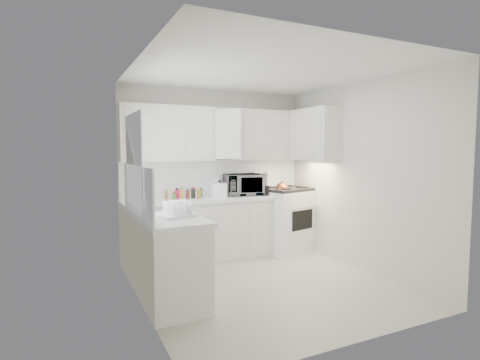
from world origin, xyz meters
TOP-DOWN VIEW (x-y plane):
  - floor at (0.00, 0.00)m, footprint 3.20×3.20m
  - ceiling at (0.00, 0.00)m, footprint 3.20×3.20m
  - wall_back at (0.00, 1.60)m, footprint 3.00×0.00m
  - wall_front at (0.00, -1.60)m, footprint 3.00×0.00m
  - wall_left at (-1.50, 0.00)m, footprint 0.00×3.20m
  - wall_right at (1.50, 0.00)m, footprint 0.00×3.20m
  - window_blinds at (-1.48, 0.35)m, footprint 0.06×0.96m
  - lower_cabinets_back at (-0.39, 1.30)m, footprint 2.22×0.60m
  - lower_cabinets_left at (-1.20, 0.20)m, footprint 0.60×1.60m
  - countertop_back at (-0.39, 1.29)m, footprint 2.24×0.64m
  - countertop_left at (-1.19, 0.20)m, footprint 0.64×1.62m
  - backsplash_back at (0.00, 1.59)m, footprint 2.98×0.02m
  - backsplash_left at (-1.49, 0.20)m, footprint 0.02×1.60m
  - upper_cabinets_back at (0.00, 1.44)m, footprint 3.00×0.33m
  - upper_cabinets_right at (1.33, 0.82)m, footprint 0.33×0.90m
  - sink at (-1.19, 0.55)m, footprint 0.42×0.38m
  - stove at (1.11, 1.27)m, footprint 1.02×0.90m
  - tea_kettle at (0.93, 1.11)m, footprint 0.29×0.25m
  - frying_pan at (1.29, 1.43)m, footprint 0.32×0.44m
  - microwave at (0.38, 1.35)m, footprint 0.64×0.41m
  - rice_cooker at (-0.06, 1.30)m, footprint 0.28×0.28m
  - paper_towel at (-0.00, 1.52)m, footprint 0.12×0.12m
  - utensil_crock at (0.66, 1.15)m, footprint 0.16×0.16m
  - dish_rack at (-1.13, -0.10)m, footprint 0.41×0.34m
  - spice_left_0 at (-0.85, 1.42)m, footprint 0.06×0.06m
  - spice_left_1 at (-0.78, 1.33)m, footprint 0.06×0.06m
  - spice_left_2 at (-0.70, 1.42)m, footprint 0.06×0.06m
  - spice_left_3 at (-0.62, 1.33)m, footprint 0.06×0.06m
  - spice_left_4 at (-0.55, 1.42)m, footprint 0.06×0.06m
  - spice_left_5 at (-0.47, 1.33)m, footprint 0.06×0.06m
  - spice_left_6 at (-0.40, 1.42)m, footprint 0.06×0.06m
  - spice_left_7 at (-0.32, 1.33)m, footprint 0.06×0.06m
  - sauce_right_0 at (0.58, 1.46)m, footprint 0.06×0.06m
  - sauce_right_1 at (0.64, 1.40)m, footprint 0.06×0.06m
  - sauce_right_2 at (0.69, 1.46)m, footprint 0.06×0.06m
  - sauce_right_3 at (0.74, 1.40)m, footprint 0.06×0.06m

SIDE VIEW (x-z plane):
  - floor at x=0.00m, z-range 0.00..0.00m
  - lower_cabinets_back at x=-0.39m, z-range 0.00..0.90m
  - lower_cabinets_left at x=-1.20m, z-range 0.00..0.90m
  - stove at x=1.11m, z-range 0.00..1.34m
  - countertop_back at x=-0.39m, z-range 0.90..0.95m
  - countertop_left at x=-1.19m, z-range 0.90..0.95m
  - frying_pan at x=1.29m, z-range 0.95..0.98m
  - spice_left_0 at x=-0.85m, z-range 0.95..1.08m
  - spice_left_1 at x=-0.78m, z-range 0.95..1.08m
  - spice_left_2 at x=-0.70m, z-range 0.95..1.08m
  - spice_left_3 at x=-0.62m, z-range 0.95..1.08m
  - spice_left_4 at x=-0.55m, z-range 0.95..1.08m
  - spice_left_5 at x=-0.47m, z-range 0.95..1.08m
  - spice_left_6 at x=-0.40m, z-range 0.95..1.08m
  - spice_left_7 at x=-0.32m, z-range 0.95..1.08m
  - sauce_right_0 at x=0.58m, z-range 0.95..1.14m
  - sauce_right_1 at x=0.64m, z-range 0.95..1.14m
  - sauce_right_2 at x=0.69m, z-range 0.95..1.14m
  - sauce_right_3 at x=0.74m, z-range 0.95..1.14m
  - dish_rack at x=-1.13m, z-range 0.95..1.15m
  - tea_kettle at x=0.93m, z-range 0.94..1.18m
  - sink at x=-1.19m, z-range 0.92..1.22m
  - rice_cooker at x=-0.06m, z-range 0.95..1.20m
  - paper_towel at x=0.00m, z-range 0.95..1.22m
  - utensil_crock at x=0.66m, z-range 0.95..1.33m
  - microwave at x=0.38m, z-range 0.95..1.36m
  - backsplash_back at x=0.00m, z-range 0.95..1.50m
  - backsplash_left at x=-1.49m, z-range 0.95..1.50m
  - wall_back at x=0.00m, z-range -0.20..2.80m
  - wall_front at x=0.00m, z-range -0.20..2.80m
  - wall_left at x=-1.50m, z-range -0.30..2.90m
  - wall_right at x=1.50m, z-range -0.30..2.90m
  - upper_cabinets_back at x=0.00m, z-range 1.10..1.90m
  - upper_cabinets_right at x=1.33m, z-range 1.10..1.90m
  - window_blinds at x=-1.48m, z-range 1.02..2.08m
  - ceiling at x=0.00m, z-range 2.60..2.60m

